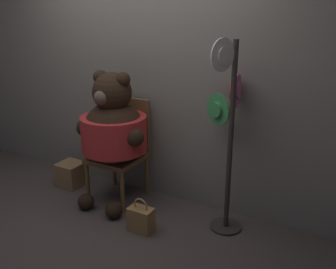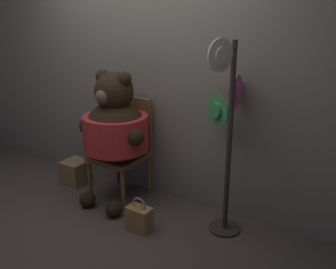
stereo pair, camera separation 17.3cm
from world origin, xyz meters
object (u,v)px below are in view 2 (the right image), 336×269
Objects in this scene: chair at (124,145)px; handbag_on_ground at (139,218)px; hat_display_rack at (228,123)px; teddy_bear at (115,128)px.

handbag_on_ground is at bearing -42.09° from chair.
hat_display_rack is 1.13m from handbag_on_ground.
handbag_on_ground is at bearing -142.34° from hat_display_rack.
hat_display_rack is 5.24× the size of handbag_on_ground.
hat_display_rack is at bearing 7.15° from teddy_bear.
teddy_bear reaches higher than chair.
handbag_on_ground is (0.51, -0.32, -0.66)m from teddy_bear.
chair is 1.22m from hat_display_rack.
teddy_bear is at bearing -77.60° from chair.
chair is 0.84m from handbag_on_ground.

